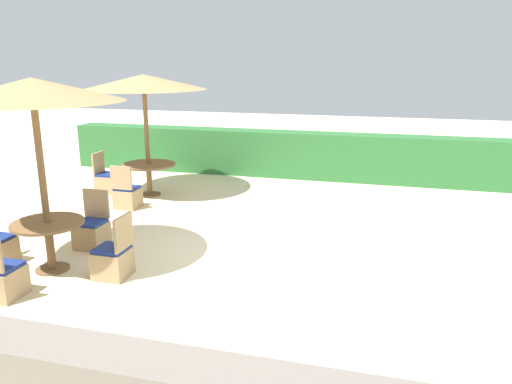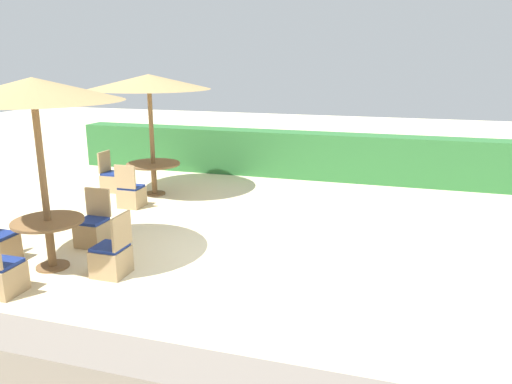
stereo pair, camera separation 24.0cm
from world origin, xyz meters
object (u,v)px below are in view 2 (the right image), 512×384
at_px(parasol_front_left, 33,90).
at_px(patio_chair_front_left_south, 1,276).
at_px(round_table_front_left, 49,231).
at_px(patio_chair_back_left_south, 131,195).
at_px(round_table_back_left, 154,169).
at_px(patio_chair_front_left_north, 93,230).
at_px(patio_chair_back_left_west, 113,180).
at_px(patio_chair_front_left_east, 112,258).
at_px(parasol_back_left, 149,82).

relative_size(parasol_front_left, patio_chair_front_left_south, 2.99).
height_order(round_table_front_left, patio_chair_front_left_south, patio_chair_front_left_south).
bearing_deg(patio_chair_back_left_south, round_table_back_left, 91.22).
xyz_separation_m(patio_chair_front_left_north, round_table_back_left, (-0.56, 3.17, 0.33)).
distance_m(patio_chair_front_left_south, patio_chair_front_left_north, 1.91).
relative_size(parasol_front_left, patio_chair_back_left_west, 2.99).
height_order(patio_chair_front_left_south, patio_chair_back_left_west, same).
bearing_deg(patio_chair_front_left_south, patio_chair_back_left_south, 96.31).
bearing_deg(patio_chair_front_left_south, round_table_front_left, 87.00).
bearing_deg(patio_chair_front_left_east, patio_chair_back_left_south, 26.03).
relative_size(patio_chair_front_left_east, patio_chair_front_left_north, 1.00).
relative_size(patio_chair_front_left_east, patio_chair_back_left_west, 1.00).
distance_m(patio_chair_front_left_east, parasol_back_left, 4.94).
bearing_deg(patio_chair_front_left_north, round_table_back_left, -79.94).
bearing_deg(patio_chair_back_left_south, round_table_front_left, -80.97).
bearing_deg(patio_chair_front_left_south, parasol_front_left, 87.00).
relative_size(parasol_back_left, patio_chair_back_left_south, 2.89).
bearing_deg(patio_chair_back_left_west, patio_chair_back_left_south, 46.93).
relative_size(round_table_front_left, patio_chair_back_left_south, 1.10).
xyz_separation_m(round_table_back_left, patio_chair_back_left_south, (0.02, -1.05, -0.33)).
bearing_deg(parasol_front_left, parasol_back_left, 97.08).
xyz_separation_m(parasol_back_left, round_table_back_left, (-0.00, 0.00, -1.92)).
distance_m(patio_chair_front_left_north, patio_chair_back_left_south, 2.19).
relative_size(round_table_front_left, parasol_back_left, 0.38).
relative_size(parasol_front_left, patio_chair_front_left_north, 2.99).
xyz_separation_m(parasol_front_left, patio_chair_front_left_south, (-0.05, -0.92, -2.34)).
relative_size(round_table_front_left, patio_chair_back_left_west, 1.10).
height_order(patio_chair_front_left_east, round_table_back_left, patio_chair_front_left_east).
height_order(parasol_front_left, patio_chair_back_left_south, parasol_front_left).
bearing_deg(patio_chair_front_left_south, parasol_back_left, 95.27).
relative_size(round_table_front_left, round_table_back_left, 0.85).
distance_m(patio_chair_front_left_south, patio_chair_back_left_south, 4.06).
distance_m(round_table_front_left, parasol_back_left, 4.61).
bearing_deg(round_table_back_left, patio_chair_front_left_north, -79.94).
relative_size(patio_chair_front_left_east, patio_chair_back_left_south, 1.00).
xyz_separation_m(parasol_front_left, patio_chair_front_left_north, (0.05, 0.99, -2.34)).
relative_size(parasol_back_left, patio_chair_back_left_west, 2.89).
relative_size(patio_chair_front_left_south, patio_chair_front_left_north, 1.00).
distance_m(round_table_front_left, patio_chair_front_left_south, 0.97).
distance_m(patio_chair_front_left_east, patio_chair_back_left_south, 3.43).
distance_m(parasol_back_left, patio_chair_back_left_south, 2.48).
bearing_deg(round_table_back_left, parasol_back_left, -26.57).
height_order(patio_chair_front_left_north, round_table_back_left, patio_chair_front_left_north).
bearing_deg(patio_chair_front_left_east, patio_chair_back_left_west, 32.30).
height_order(round_table_front_left, round_table_back_left, round_table_front_left).
distance_m(round_table_front_left, patio_chair_front_left_east, 1.06).
xyz_separation_m(round_table_front_left, patio_chair_front_left_north, (0.05, 0.99, -0.31)).
relative_size(patio_chair_front_left_east, parasol_back_left, 0.35).
xyz_separation_m(patio_chair_back_left_south, patio_chair_back_left_west, (-1.08, 1.01, 0.00)).
relative_size(round_table_front_left, patio_chair_front_left_east, 1.10).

